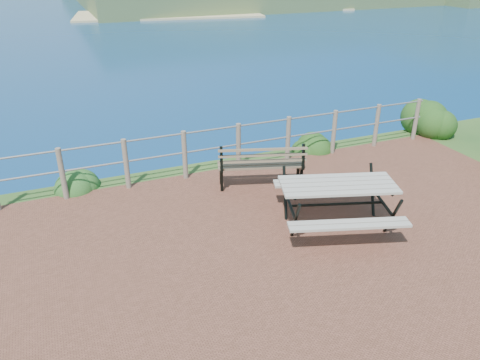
# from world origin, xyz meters

# --- Properties ---
(ground) EXTENTS (10.00, 7.00, 0.12)m
(ground) POSITION_xyz_m (0.00, 0.00, 0.00)
(ground) COLOR brown
(ground) RESTS_ON ground
(safety_railing) EXTENTS (9.40, 0.10, 1.00)m
(safety_railing) POSITION_xyz_m (0.00, 3.35, 0.57)
(safety_railing) COLOR #6B5B4C
(safety_railing) RESTS_ON ground
(picnic_table) EXTENTS (1.99, 1.54, 0.78)m
(picnic_table) POSITION_xyz_m (0.64, 0.65, 0.50)
(picnic_table) COLOR #A49D93
(picnic_table) RESTS_ON ground
(park_bench) EXTENTS (1.70, 0.89, 0.93)m
(park_bench) POSITION_xyz_m (0.10, 2.46, 0.61)
(park_bench) COLOR brown
(park_bench) RESTS_ON ground
(shrub_right_edge) EXTENTS (1.04, 1.04, 1.48)m
(shrub_right_edge) POSITION_xyz_m (5.34, 3.54, 0.00)
(shrub_right_edge) COLOR #154717
(shrub_right_edge) RESTS_ON ground
(shrub_lip_west) EXTENTS (0.78, 0.78, 0.52)m
(shrub_lip_west) POSITION_xyz_m (-3.17, 3.86, 0.00)
(shrub_lip_west) COLOR #295720
(shrub_lip_west) RESTS_ON ground
(shrub_lip_east) EXTENTS (0.80, 0.80, 0.56)m
(shrub_lip_east) POSITION_xyz_m (1.86, 3.85, 0.00)
(shrub_lip_east) COLOR #154717
(shrub_lip_east) RESTS_ON ground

